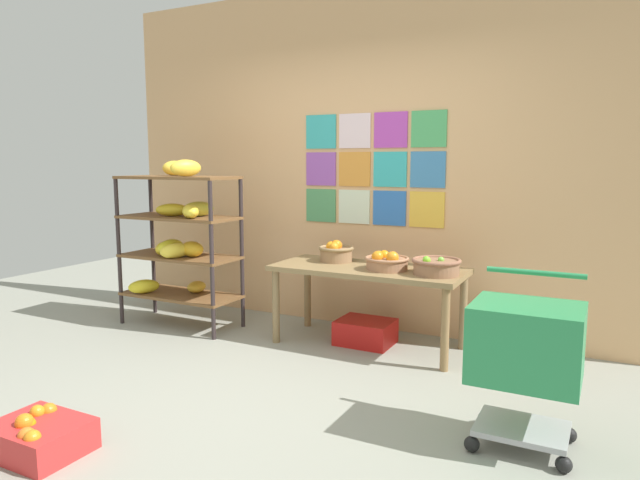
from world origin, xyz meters
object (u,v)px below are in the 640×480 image
(fruit_basket_back_left, at_px, (386,262))
(banana_shelf_unit, at_px, (179,234))
(produce_crate_under_table, at_px, (365,332))
(shopping_cart, at_px, (526,348))
(fruit_basket_right, at_px, (436,266))
(display_table, at_px, (368,277))
(fruit_basket_centre, at_px, (336,251))
(orange_crate_foreground, at_px, (39,436))

(fruit_basket_back_left, bearing_deg, banana_shelf_unit, -173.74)
(banana_shelf_unit, height_order, fruit_basket_back_left, banana_shelf_unit)
(produce_crate_under_table, bearing_deg, shopping_cart, -40.85)
(banana_shelf_unit, distance_m, fruit_basket_right, 2.28)
(display_table, bearing_deg, fruit_basket_back_left, -13.52)
(banana_shelf_unit, xyz_separation_m, produce_crate_under_table, (1.68, 0.28, -0.74))
(fruit_basket_centre, distance_m, fruit_basket_right, 0.92)
(fruit_basket_centre, height_order, fruit_basket_back_left, fruit_basket_centre)
(banana_shelf_unit, bearing_deg, produce_crate_under_table, 9.61)
(banana_shelf_unit, relative_size, fruit_basket_back_left, 4.38)
(fruit_basket_centre, bearing_deg, shopping_cart, -37.02)
(fruit_basket_centre, bearing_deg, produce_crate_under_table, -14.46)
(display_table, height_order, fruit_basket_right, fruit_basket_right)
(produce_crate_under_table, bearing_deg, fruit_basket_centre, 165.54)
(display_table, bearing_deg, fruit_basket_centre, 161.06)
(display_table, height_order, shopping_cart, shopping_cart)
(produce_crate_under_table, bearing_deg, orange_crate_foreground, -108.32)
(display_table, distance_m, fruit_basket_centre, 0.40)
(fruit_basket_back_left, bearing_deg, fruit_basket_centre, 162.80)
(fruit_basket_centre, bearing_deg, banana_shelf_unit, -165.15)
(fruit_basket_right, height_order, orange_crate_foreground, fruit_basket_right)
(fruit_basket_right, relative_size, orange_crate_foreground, 0.78)
(display_table, distance_m, shopping_cart, 1.77)
(fruit_basket_back_left, xyz_separation_m, shopping_cart, (1.18, -1.11, -0.18))
(shopping_cart, bearing_deg, banana_shelf_unit, 160.13)
(banana_shelf_unit, xyz_separation_m, fruit_basket_right, (2.27, 0.19, -0.12))
(banana_shelf_unit, xyz_separation_m, shopping_cart, (3.05, -0.91, -0.30))
(display_table, relative_size, shopping_cart, 1.70)
(banana_shelf_unit, bearing_deg, display_table, 8.18)
(fruit_basket_centre, bearing_deg, fruit_basket_back_left, -17.20)
(fruit_basket_back_left, bearing_deg, shopping_cart, -43.41)
(banana_shelf_unit, distance_m, orange_crate_foreground, 2.40)
(fruit_basket_back_left, bearing_deg, display_table, 166.48)
(orange_crate_foreground, height_order, shopping_cart, shopping_cart)
(fruit_basket_back_left, relative_size, shopping_cart, 0.38)
(fruit_basket_right, bearing_deg, fruit_basket_back_left, 177.93)
(produce_crate_under_table, bearing_deg, fruit_basket_right, -8.82)
(fruit_basket_right, xyz_separation_m, produce_crate_under_table, (-0.60, 0.09, -0.61))
(banana_shelf_unit, height_order, shopping_cart, banana_shelf_unit)
(banana_shelf_unit, bearing_deg, fruit_basket_back_left, 6.26)
(banana_shelf_unit, distance_m, fruit_basket_centre, 1.42)
(display_table, bearing_deg, orange_crate_foreground, -109.35)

